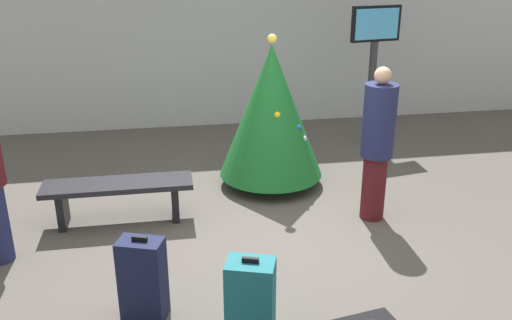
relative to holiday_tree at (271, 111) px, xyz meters
name	(u,v)px	position (x,y,z in m)	size (l,w,h in m)	color
ground_plane	(272,244)	(-0.30, -1.55, -0.99)	(16.00, 16.00, 0.00)	#514C47
back_wall	(222,33)	(-0.30, 2.82, 0.57)	(16.00, 0.20, 3.13)	#B7BCC1
holiday_tree	(271,111)	(0.00, 0.00, 0.00)	(1.33, 1.33, 1.95)	#4C3319
flight_info_kiosk	(374,50)	(1.88, 1.44, 0.46)	(0.80, 0.22, 2.12)	#333338
waiting_bench	(118,192)	(-1.89, -0.75, -0.63)	(1.65, 0.44, 0.48)	black
traveller_0	(377,142)	(0.96, -1.15, -0.07)	(0.51, 0.51, 1.75)	#4C1419
suitcase_2	(251,299)	(-0.75, -2.95, -0.66)	(0.44, 0.37, 0.71)	#19606B
suitcase_3	(143,279)	(-1.59, -2.56, -0.63)	(0.42, 0.34, 0.76)	#141938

